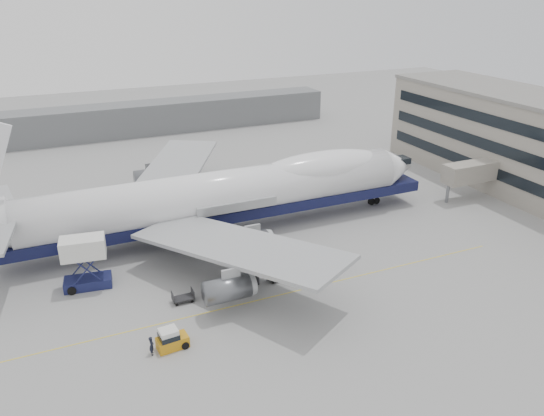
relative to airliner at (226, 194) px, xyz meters
name	(u,v)px	position (x,y,z in m)	size (l,w,h in m)	color
ground	(255,271)	(-0.64, -12.00, -5.62)	(260.00, 260.00, 0.00)	gray
apron_line	(276,296)	(-0.64, -18.00, -5.62)	(60.00, 0.15, 0.01)	gold
hangar	(94,123)	(-10.64, 58.00, -2.12)	(110.00, 8.00, 7.00)	slate
airliner	(226,194)	(0.00, 0.00, 0.00)	(67.00, 55.30, 19.98)	white
catering_truck	(85,260)	(-19.38, -7.48, -2.18)	(5.50, 4.12, 6.15)	#181D4A
baggage_tug	(171,340)	(-13.44, -22.26, -4.68)	(3.04, 1.81, 2.14)	#C38412
ground_worker	(152,346)	(-15.31, -22.45, -4.66)	(0.70, 0.46, 1.92)	black
traffic_cone	(165,343)	(-13.91, -21.70, -5.35)	(0.40, 0.40, 0.58)	red
dolly_0	(183,297)	(-10.33, -14.96, -5.09)	(2.30, 1.35, 1.30)	#2D2D30
dolly_1	(216,290)	(-6.55, -14.96, -5.09)	(2.30, 1.35, 1.30)	#2D2D30
dolly_2	(248,283)	(-2.78, -14.96, -5.09)	(2.30, 1.35, 1.30)	#2D2D30
dolly_3	(278,276)	(1.00, -14.96, -5.09)	(2.30, 1.35, 1.30)	#2D2D30
dolly_4	(307,270)	(4.77, -14.96, -5.09)	(2.30, 1.35, 1.30)	#2D2D30
dolly_5	(334,263)	(8.55, -14.96, -5.09)	(2.30, 1.35, 1.30)	#2D2D30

